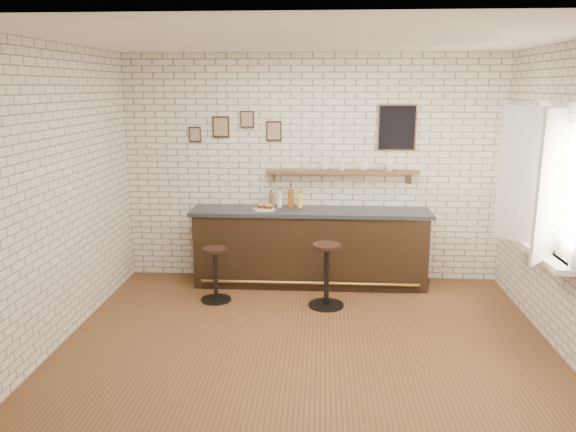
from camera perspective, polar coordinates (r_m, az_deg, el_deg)
name	(u,v)px	position (r m, az deg, el deg)	size (l,w,h in m)	color
ground	(306,339)	(5.99, 1.87, -12.39)	(5.00, 5.00, 0.00)	brown
bar_counter	(310,247)	(7.41, 2.26, -3.17)	(3.10, 0.65, 1.01)	black
sandwich_plate	(264,209)	(7.29, -2.43, 0.70)	(0.28, 0.28, 0.01)	white
ciabatta_sandwich	(265,206)	(7.28, -2.36, 1.02)	(0.23, 0.16, 0.07)	#B28549
potato_chips	(262,209)	(7.29, -2.63, 0.76)	(0.27, 0.19, 0.00)	gold
bitters_bottle_brown	(272,200)	(7.43, -1.69, 1.63)	(0.07, 0.07, 0.23)	brown
bitters_bottle_white	(280,199)	(7.42, -0.85, 1.70)	(0.07, 0.07, 0.25)	silver
bitters_bottle_amber	(291,198)	(7.41, 0.30, 1.86)	(0.07, 0.07, 0.31)	brown
condiment_bottle_yellow	(300,201)	(7.41, 1.22, 1.56)	(0.07, 0.07, 0.21)	yellow
bar_stool_left	(215,273)	(6.92, -7.38, -5.71)	(0.37, 0.37, 0.67)	black
bar_stool_right	(327,273)	(6.70, 3.94, -5.82)	(0.43, 0.43, 0.77)	black
wall_shelf	(342,172)	(7.40, 5.50, 4.47)	(2.00, 0.18, 0.18)	brown
shelf_cup_a	(325,166)	(7.38, 3.75, 5.07)	(0.13, 0.13, 0.10)	white
shelf_cup_b	(342,167)	(7.39, 5.51, 4.98)	(0.09, 0.09, 0.09)	white
shelf_cup_c	(363,167)	(7.40, 7.67, 5.00)	(0.13, 0.13, 0.10)	white
shelf_cup_d	(389,167)	(7.43, 10.27, 4.92)	(0.11, 0.11, 0.10)	white
back_wall_decor	(329,128)	(7.41, 4.22, 8.93)	(2.96, 0.02, 0.56)	black
window_sill	(540,252)	(6.36, 24.20, -3.38)	(0.20, 1.35, 0.06)	white
casement_window	(543,181)	(6.19, 24.48, 3.30)	(0.40, 1.30, 1.56)	white
book_lower	(539,249)	(6.33, 24.11, -3.06)	(0.17, 0.23, 0.02)	tan
book_upper	(539,247)	(6.34, 24.11, -2.88)	(0.16, 0.21, 0.02)	tan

